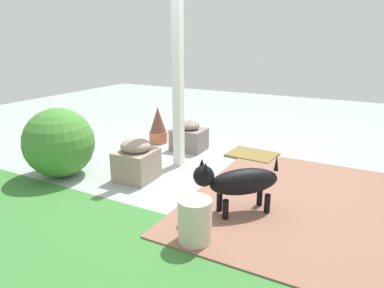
# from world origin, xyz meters

# --- Properties ---
(ground_plane) EXTENTS (12.00, 12.00, 0.00)m
(ground_plane) POSITION_xyz_m (0.00, 0.00, 0.00)
(ground_plane) COLOR #9BA7A2
(brick_path) EXTENTS (1.80, 2.40, 0.02)m
(brick_path) POSITION_xyz_m (-1.12, 0.21, 0.01)
(brick_path) COLOR #8B5F4C
(brick_path) RESTS_ON ground
(porch_pillar) EXTENTS (0.10, 0.10, 2.22)m
(porch_pillar) POSITION_xyz_m (0.35, -0.15, 1.11)
(porch_pillar) COLOR white
(porch_pillar) RESTS_ON ground
(stone_planter_nearest) EXTENTS (0.46, 0.38, 0.41)m
(stone_planter_nearest) POSITION_xyz_m (0.53, -0.74, 0.18)
(stone_planter_nearest) COLOR gray
(stone_planter_nearest) RESTS_ON ground
(stone_planter_mid) EXTENTS (0.41, 0.43, 0.46)m
(stone_planter_mid) POSITION_xyz_m (0.53, 0.45, 0.21)
(stone_planter_mid) COLOR gray
(stone_planter_mid) RESTS_ON ground
(round_shrub) EXTENTS (0.77, 0.77, 0.77)m
(round_shrub) POSITION_xyz_m (1.34, 0.77, 0.39)
(round_shrub) COLOR #428232
(round_shrub) RESTS_ON ground
(terracotta_pot_spiky) EXTENTS (0.27, 0.27, 0.53)m
(terracotta_pot_spiky) POSITION_xyz_m (1.10, -0.82, 0.25)
(terracotta_pot_spiky) COLOR #C86641
(terracotta_pot_spiky) RESTS_ON ground
(dog) EXTENTS (0.65, 0.65, 0.54)m
(dog) POSITION_xyz_m (-0.74, 0.68, 0.31)
(dog) COLOR black
(dog) RESTS_ON ground
(ceramic_urn) EXTENTS (0.26, 0.26, 0.36)m
(ceramic_urn) POSITION_xyz_m (-0.62, 1.25, 0.18)
(ceramic_urn) COLOR beige
(ceramic_urn) RESTS_ON ground
(doormat) EXTENTS (0.64, 0.51, 0.03)m
(doormat) POSITION_xyz_m (-0.33, -0.90, 0.01)
(doormat) COLOR olive
(doormat) RESTS_ON ground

